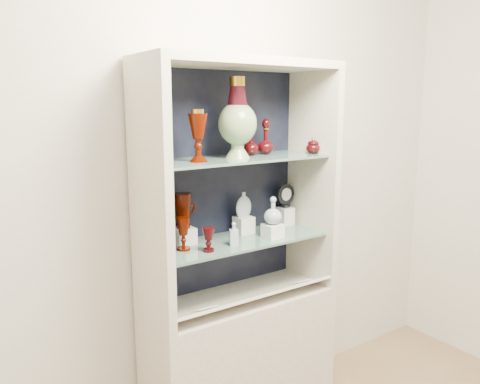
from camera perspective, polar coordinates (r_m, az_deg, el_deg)
wall_back at (r=2.49m, az=-2.87°, el=3.05°), size 3.50×0.02×2.80m
cabinet_base at (r=2.65m, az=-0.00°, el=-20.03°), size 1.00×0.40×0.75m
cabinet_back_panel at (r=2.47m, az=-2.49°, el=1.25°), size 0.98×0.02×1.15m
cabinet_side_left at (r=2.09m, az=-10.94°, el=-0.71°), size 0.04×0.40×1.15m
cabinet_side_right at (r=2.61m, az=8.72°, el=1.65°), size 0.04×0.40×1.15m
cabinet_top_cap at (r=2.29m, az=-0.00°, el=15.45°), size 1.00×0.40×0.04m
shelf_lower at (r=2.40m, az=-0.27°, el=-5.95°), size 0.92×0.34×0.01m
shelf_upper at (r=2.31m, az=-0.28°, el=4.07°), size 0.92×0.34×0.01m
label_ledge at (r=2.39m, az=1.53°, el=-12.77°), size 0.92×0.17×0.09m
label_card_0 at (r=2.25m, az=-4.21°, el=-13.94°), size 0.10×0.06×0.03m
label_card_1 at (r=2.57m, az=7.49°, el=-10.73°), size 0.10×0.06×0.03m
pedestal_lamp_left at (r=2.14m, az=-5.13°, el=6.85°), size 0.11×0.11×0.24m
pedestal_lamp_right at (r=2.13m, az=-10.21°, el=6.73°), size 0.11×0.11×0.24m
enamel_urn at (r=2.28m, az=-0.30°, el=9.02°), size 0.25×0.25×0.39m
ruby_decanter_a at (r=2.41m, az=1.36°, el=6.95°), size 0.08×0.08×0.21m
ruby_decanter_b at (r=2.46m, az=3.16°, el=6.90°), size 0.11×0.11×0.20m
lidded_bowl at (r=2.53m, az=8.90°, el=5.62°), size 0.09×0.09×0.08m
cobalt_goblet at (r=2.21m, az=-8.77°, el=-5.09°), size 0.09×0.09×0.17m
ruby_goblet_tall at (r=2.23m, az=-6.92°, el=-5.08°), size 0.07×0.07×0.16m
ruby_goblet_small at (r=2.20m, az=-3.86°, el=-5.82°), size 0.07×0.07×0.11m
riser_ruby_pitcher at (r=2.34m, az=-6.87°, el=-5.31°), size 0.10×0.10×0.08m
ruby_pitcher at (r=2.30m, az=-6.94°, el=-2.28°), size 0.13×0.09×0.17m
clear_square_bottle at (r=2.29m, az=-0.76°, el=-5.11°), size 0.05×0.05×0.12m
riser_flat_flask at (r=2.50m, az=0.45°, el=-4.03°), size 0.09×0.09×0.09m
flat_flask at (r=2.47m, az=0.45°, el=-1.49°), size 0.10×0.04×0.14m
riser_clear_round_decanter at (r=2.43m, az=4.01°, el=-4.74°), size 0.09×0.09×0.07m
clear_round_decanter at (r=2.40m, az=4.04°, el=-2.35°), size 0.11×0.11×0.14m
riser_cameo_medallion at (r=2.69m, az=5.53°, el=-2.92°), size 0.08×0.08×0.10m
cameo_medallion at (r=2.66m, az=5.58°, el=-0.40°), size 0.12×0.05×0.14m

